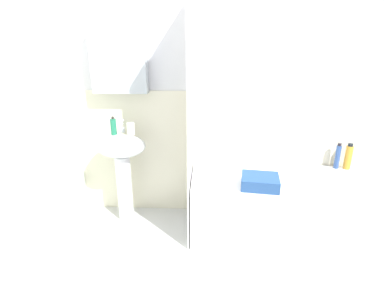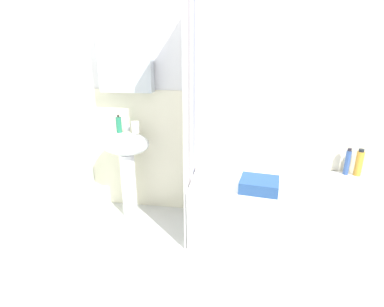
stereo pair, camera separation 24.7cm
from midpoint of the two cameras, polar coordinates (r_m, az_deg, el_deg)
name	(u,v)px [view 1 (the left image)]	position (r m, az deg, el deg)	size (l,w,h in m)	color
wall_back_tiled	(235,98)	(2.79, 5.55, 10.42)	(3.60, 0.18, 2.40)	silver
wall_left_tiled	(12,122)	(2.34, -33.51, 4.95)	(0.07, 1.81, 2.40)	silver
sink	(122,159)	(2.83, -15.54, -1.05)	(0.44, 0.34, 0.84)	white
faucet	(122,126)	(2.83, -15.55, 4.93)	(0.03, 0.12, 0.12)	silver
soap_dispenser	(113,126)	(2.79, -17.11, 4.87)	(0.05, 0.05, 0.16)	#217554
toothbrush_cup	(131,129)	(2.75, -14.05, 4.51)	(0.07, 0.07, 0.11)	white
bathtub	(278,205)	(2.77, 13.41, -9.50)	(1.52, 0.65, 0.51)	white
shower_curtain	(190,122)	(2.46, -3.24, 5.99)	(0.01, 0.65, 2.00)	white
shampoo_bottle	(348,157)	(3.04, 25.41, -0.62)	(0.06, 0.06, 0.24)	gold
lotion_bottle	(338,156)	(3.01, 23.74, -0.55)	(0.04, 0.04, 0.24)	#335498
towel_folded	(260,182)	(2.45, 9.91, -5.31)	(0.29, 0.25, 0.09)	#294F8A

